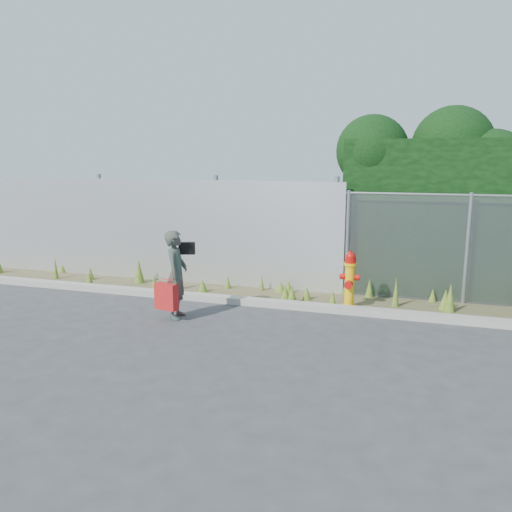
{
  "coord_description": "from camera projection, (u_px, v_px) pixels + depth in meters",
  "views": [
    {
      "loc": [
        2.16,
        -6.59,
        2.64
      ],
      "look_at": [
        -0.3,
        1.4,
        1.0
      ],
      "focal_mm": 35.0,
      "sensor_mm": 36.0,
      "label": 1
    }
  ],
  "objects": [
    {
      "name": "ground",
      "position": [
        247.0,
        342.0,
        7.31
      ],
      "size": [
        80.0,
        80.0,
        0.0
      ],
      "primitive_type": "plane",
      "color": "#38383A",
      "rests_on": "ground"
    },
    {
      "name": "black_shoulder_bag",
      "position": [
        187.0,
        248.0,
        8.31
      ],
      "size": [
        0.27,
        0.11,
        0.2
      ],
      "rotation": [
        0.0,
        0.0,
        0.32
      ],
      "color": "black"
    },
    {
      "name": "fire_hydrant",
      "position": [
        350.0,
        281.0,
        8.83
      ],
      "size": [
        0.35,
        0.32,
        1.06
      ],
      "rotation": [
        0.0,
        0.0,
        -0.02
      ],
      "color": "#ECB30C",
      "rests_on": "ground"
    },
    {
      "name": "weed_strip",
      "position": [
        347.0,
        295.0,
        9.3
      ],
      "size": [
        16.0,
        1.36,
        0.55
      ],
      "color": "#4D462C",
      "rests_on": "ground"
    },
    {
      "name": "corrugated_fence",
      "position": [
        149.0,
        230.0,
        10.85
      ],
      "size": [
        8.5,
        0.21,
        2.3
      ],
      "color": "silver",
      "rests_on": "ground"
    },
    {
      "name": "red_tote_bag",
      "position": [
        166.0,
        296.0,
        8.17
      ],
      "size": [
        0.39,
        0.15,
        0.52
      ],
      "rotation": [
        0.0,
        0.0,
        -0.22
      ],
      "color": "#AE0926"
    },
    {
      "name": "woman",
      "position": [
        176.0,
        275.0,
        8.27
      ],
      "size": [
        0.45,
        0.6,
        1.48
      ],
      "primitive_type": "imported",
      "rotation": [
        0.0,
        0.0,
        1.76
      ],
      "color": "#106955",
      "rests_on": "ground"
    },
    {
      "name": "curb",
      "position": [
        278.0,
        304.0,
        8.99
      ],
      "size": [
        16.0,
        0.22,
        0.12
      ],
      "primitive_type": "cube",
      "color": "gray",
      "rests_on": "ground"
    }
  ]
}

